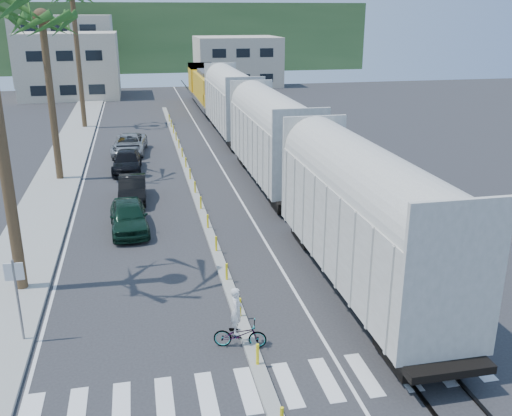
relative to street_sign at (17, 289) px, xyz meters
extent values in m
plane|color=#28282B|center=(7.30, -2.00, -1.97)|extent=(140.00, 140.00, 0.00)
cube|color=gray|center=(-1.20, 23.00, -1.90)|extent=(3.00, 90.00, 0.15)
cube|color=black|center=(11.58, 26.00, -1.94)|extent=(0.12, 100.00, 0.06)
cube|color=black|center=(13.02, 26.00, -1.94)|extent=(0.12, 100.00, 0.06)
cube|color=gray|center=(7.30, 18.00, -1.90)|extent=(0.45, 60.00, 0.15)
cylinder|color=yellow|center=(7.30, -3.00, -1.47)|extent=(0.10, 0.10, 0.70)
cylinder|color=yellow|center=(7.30, 0.00, -1.47)|extent=(0.10, 0.10, 0.70)
cylinder|color=yellow|center=(7.30, 3.00, -1.47)|extent=(0.10, 0.10, 0.70)
cylinder|color=yellow|center=(7.30, 6.00, -1.47)|extent=(0.10, 0.10, 0.70)
cylinder|color=yellow|center=(7.30, 9.00, -1.47)|extent=(0.10, 0.10, 0.70)
cylinder|color=yellow|center=(7.30, 12.00, -1.47)|extent=(0.10, 0.10, 0.70)
cylinder|color=yellow|center=(7.30, 15.00, -1.47)|extent=(0.10, 0.10, 0.70)
cylinder|color=yellow|center=(7.30, 18.00, -1.47)|extent=(0.10, 0.10, 0.70)
cylinder|color=yellow|center=(7.30, 21.00, -1.47)|extent=(0.10, 0.10, 0.70)
cylinder|color=yellow|center=(7.30, 24.00, -1.47)|extent=(0.10, 0.10, 0.70)
cylinder|color=yellow|center=(7.30, 27.00, -1.47)|extent=(0.10, 0.10, 0.70)
cylinder|color=yellow|center=(7.30, 30.00, -1.47)|extent=(0.10, 0.10, 0.70)
cylinder|color=yellow|center=(7.30, 33.00, -1.47)|extent=(0.10, 0.10, 0.70)
cylinder|color=yellow|center=(7.30, 36.00, -1.47)|extent=(0.10, 0.10, 0.70)
cylinder|color=yellow|center=(7.30, 39.00, -1.47)|extent=(0.10, 0.10, 0.70)
cube|color=silver|center=(7.30, -4.00, -1.97)|extent=(14.00, 2.20, 0.01)
cube|color=silver|center=(0.50, 23.00, -1.97)|extent=(0.12, 90.00, 0.01)
cube|color=silver|center=(9.80, 23.00, -1.97)|extent=(0.12, 90.00, 0.01)
cube|color=#B3B0A4|center=(12.30, 1.24, 0.73)|extent=(3.00, 12.88, 3.40)
cylinder|color=#B3B0A4|center=(12.30, 1.24, 2.43)|extent=(2.90, 12.58, 2.90)
cube|color=black|center=(12.30, 1.24, -1.47)|extent=(2.60, 12.88, 1.00)
cube|color=#B3B0A4|center=(12.30, 16.24, 0.73)|extent=(3.00, 12.88, 3.40)
cylinder|color=#B3B0A4|center=(12.30, 16.24, 2.43)|extent=(2.90, 12.58, 2.90)
cube|color=black|center=(12.30, 16.24, -1.47)|extent=(2.60, 12.88, 1.00)
cube|color=#B3B0A4|center=(12.30, 31.24, 0.73)|extent=(3.00, 12.88, 3.40)
cylinder|color=#B3B0A4|center=(12.30, 31.24, 2.43)|extent=(2.90, 12.58, 2.90)
cube|color=black|center=(12.30, 31.24, -1.47)|extent=(2.60, 12.88, 1.00)
cube|color=#4C4C4F|center=(12.30, 47.24, -0.92)|extent=(3.00, 17.00, 0.50)
cube|color=orange|center=(12.30, 46.24, 0.63)|extent=(2.70, 12.24, 2.60)
cube|color=orange|center=(12.30, 53.02, 0.93)|extent=(3.00, 3.74, 3.20)
cube|color=black|center=(12.30, 47.24, -1.52)|extent=(2.60, 13.60, 0.90)
cylinder|color=brown|center=(-0.70, 4.00, 3.53)|extent=(0.44, 0.44, 11.00)
cylinder|color=brown|center=(-1.00, 20.00, 3.03)|extent=(0.44, 0.44, 10.00)
sphere|color=#254D18|center=(-1.00, 20.00, 8.18)|extent=(3.20, 3.20, 3.20)
cylinder|color=brown|center=(-0.70, 38.00, 4.03)|extent=(0.44, 0.44, 12.00)
cylinder|color=slate|center=(0.00, 0.00, -0.47)|extent=(0.08, 0.08, 3.00)
cube|color=silver|center=(0.00, 0.00, 0.63)|extent=(0.60, 0.04, 0.60)
cube|color=#B7A891|center=(-3.70, 60.00, 2.03)|extent=(12.00, 10.00, 8.00)
cube|color=#B7A891|center=(-5.70, 76.00, 3.03)|extent=(14.00, 12.00, 10.00)
cube|color=#B7A891|center=(19.30, 68.00, 1.53)|extent=(12.00, 10.00, 7.00)
cube|color=#385628|center=(7.30, 98.00, 4.03)|extent=(80.00, 20.00, 12.00)
imported|color=black|center=(3.44, 9.76, -1.20)|extent=(2.32, 4.72, 1.54)
imported|color=black|center=(3.65, 14.63, -1.26)|extent=(1.71, 4.41, 1.43)
imported|color=black|center=(3.30, 21.36, -1.29)|extent=(2.33, 4.89, 1.37)
imported|color=#9B9EA0|center=(3.46, 26.73, -1.24)|extent=(3.50, 5.77, 1.47)
imported|color=#9EA0A5|center=(6.99, -1.70, -1.51)|extent=(1.49, 2.05, 0.92)
imported|color=silver|center=(6.89, -1.70, -0.62)|extent=(0.77, 0.68, 1.59)
camera|label=1|loc=(4.16, -17.71, 8.46)|focal=40.00mm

